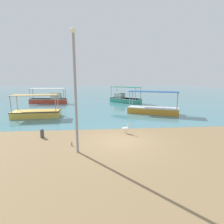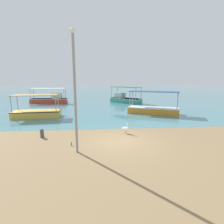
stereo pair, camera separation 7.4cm
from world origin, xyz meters
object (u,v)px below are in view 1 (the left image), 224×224
(fishing_boat_far_left, at_px, (153,109))
(fishing_boat_near_right, at_px, (50,99))
(glass_bottle, at_px, (72,144))
(pelican, at_px, (126,129))
(fishing_boat_near_left, at_px, (125,99))
(lamp_post, at_px, (75,87))
(mooring_bollard, at_px, (42,133))
(fishing_boat_far_right, at_px, (36,112))

(fishing_boat_far_left, height_order, fishing_boat_near_right, fishing_boat_far_left)
(glass_bottle, bearing_deg, pelican, 29.90)
(fishing_boat_near_left, bearing_deg, fishing_boat_far_left, -80.10)
(fishing_boat_near_right, height_order, lamp_post, lamp_post)
(lamp_post, bearing_deg, mooring_bollard, 135.11)
(mooring_bollard, bearing_deg, glass_bottle, -37.29)
(fishing_boat_near_left, distance_m, fishing_boat_far_left, 10.44)
(mooring_bollard, bearing_deg, pelican, 3.95)
(fishing_boat_far_left, distance_m, fishing_boat_far_right, 13.30)
(pelican, bearing_deg, fishing_boat_far_right, 142.93)
(fishing_boat_near_right, xyz_separation_m, pelican, (10.31, -18.17, -0.29))
(fishing_boat_far_left, bearing_deg, lamp_post, -126.28)
(fishing_boat_far_left, bearing_deg, fishing_boat_far_right, -176.40)
(fishing_boat_near_right, xyz_separation_m, lamp_post, (7.00, -21.37, 3.02))
(pelican, relative_size, glass_bottle, 2.96)
(fishing_boat_far_left, relative_size, fishing_boat_near_right, 0.98)
(fishing_boat_far_left, relative_size, glass_bottle, 22.69)
(fishing_boat_far_right, height_order, mooring_bollard, fishing_boat_far_right)
(lamp_post, bearing_deg, glass_bottle, 115.08)
(lamp_post, distance_m, glass_bottle, 3.75)
(fishing_boat_near_left, distance_m, glass_bottle, 20.96)
(fishing_boat_far_left, xyz_separation_m, lamp_post, (-7.82, -10.65, 3.14))
(fishing_boat_near_left, bearing_deg, mooring_bollard, -115.87)
(fishing_boat_near_right, height_order, fishing_boat_far_right, fishing_boat_near_right)
(fishing_boat_near_left, relative_size, mooring_bollard, 8.45)
(fishing_boat_near_right, relative_size, pelican, 7.82)
(fishing_boat_near_left, distance_m, fishing_boat_far_right, 15.98)
(lamp_post, bearing_deg, pelican, 43.92)
(fishing_boat_far_left, bearing_deg, pelican, -121.12)
(fishing_boat_far_left, relative_size, pelican, 7.66)
(fishing_boat_near_left, distance_m, lamp_post, 21.99)
(mooring_bollard, distance_m, glass_bottle, 2.91)
(fishing_boat_near_left, xyz_separation_m, fishing_boat_far_right, (-11.48, -11.11, -0.13))
(fishing_boat_near_left, distance_m, mooring_bollard, 20.19)
(glass_bottle, bearing_deg, mooring_bollard, 142.71)
(fishing_boat_far_left, height_order, fishing_boat_far_right, fishing_boat_far_left)
(fishing_boat_near_right, relative_size, mooring_bollard, 9.76)
(glass_bottle, bearing_deg, fishing_boat_near_left, 71.93)
(mooring_bollard, height_order, glass_bottle, mooring_bollard)
(fishing_boat_near_left, height_order, fishing_boat_far_right, fishing_boat_near_left)
(fishing_boat_near_right, distance_m, fishing_boat_far_right, 11.65)
(fishing_boat_near_left, height_order, mooring_bollard, fishing_boat_near_left)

